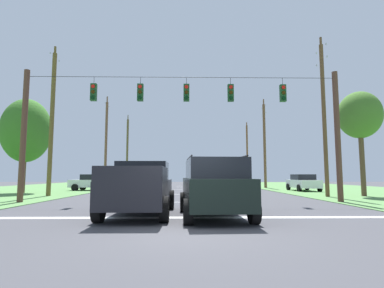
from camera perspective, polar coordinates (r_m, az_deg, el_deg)
ground_plane at (r=7.98m, az=-1.05°, el=-16.23°), size 120.00×120.00×0.00m
stop_bar_stripe at (r=10.63m, az=-1.05°, el=-13.60°), size 14.70×0.45×0.01m
lane_dash_0 at (r=16.60m, az=-1.05°, el=-10.82°), size 2.50×0.15×0.01m
lane_dash_1 at (r=23.28m, az=-1.05°, el=-9.40°), size 2.50×0.15×0.01m
lane_dash_2 at (r=30.99m, az=-1.05°, el=-8.52°), size 2.50×0.15×0.01m
lane_dash_3 at (r=37.50m, az=-1.05°, el=-8.07°), size 2.50×0.15×0.01m
lane_dash_4 at (r=40.86m, az=-1.05°, el=-7.89°), size 2.50×0.15×0.01m
overhead_signal_span at (r=16.55m, az=-1.65°, el=3.58°), size 17.30×0.31×7.18m
pickup_truck at (r=11.52m, az=-9.50°, el=-8.12°), size 2.28×5.40×1.95m
suv_black at (r=10.67m, az=4.08°, el=-7.86°), size 2.40×4.89×2.05m
distant_car_crossing_white at (r=29.86m, az=20.09°, el=-6.76°), size 2.03×4.31×1.52m
distant_car_oncoming at (r=29.36m, az=6.40°, el=-7.10°), size 4.38×2.18×1.52m
distant_car_far_parked at (r=30.29m, az=-17.88°, el=-6.82°), size 4.41×2.24×1.52m
utility_pole_mid_right at (r=22.61m, az=23.49°, el=5.13°), size 0.27×1.73×11.02m
utility_pole_far_right at (r=36.11m, az=13.44°, el=0.14°), size 0.30×1.97×10.32m
utility_pole_near_left at (r=47.43m, az=10.31°, el=-1.80°), size 0.26×1.52×9.61m
utility_pole_far_left at (r=23.55m, az=-24.78°, el=3.91°), size 0.30×1.53×10.66m
utility_pole_distant_right at (r=35.75m, az=-15.81°, el=0.18°), size 0.28×1.78×10.45m
utility_pole_distant_left at (r=48.76m, az=-12.03°, el=-1.12°), size 0.32×1.91×10.94m
tree_roadside_right at (r=28.21m, az=-28.63°, el=2.22°), size 3.86×3.86×7.65m
tree_roadside_far_right at (r=24.31m, az=28.90°, el=4.65°), size 2.90×2.90×7.27m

